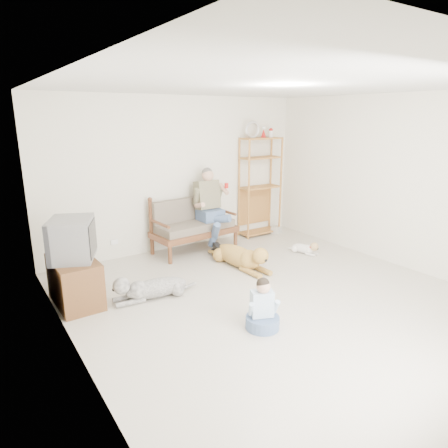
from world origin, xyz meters
TOP-DOWN VIEW (x-y plane):
  - floor at (0.00, 0.00)m, footprint 5.50×5.50m
  - ceiling at (0.00, 0.00)m, footprint 5.50×5.50m
  - wall_back at (0.00, 2.75)m, footprint 5.00×0.00m
  - wall_left at (-2.50, 0.00)m, footprint 0.00×5.50m
  - wall_right at (2.50, 0.00)m, footprint 0.00×5.50m
  - loveseat at (0.10, 2.44)m, footprint 1.55×0.83m
  - man at (0.37, 2.20)m, footprint 0.56×0.80m
  - etagere at (1.71, 2.55)m, footprint 0.87×0.38m
  - book_stack at (2.05, 2.41)m, footprint 0.25×0.21m
  - tv_stand at (-2.23, 1.40)m, footprint 0.52×0.91m
  - crt_tv at (-2.19, 1.42)m, footprint 0.71×0.77m
  - wall_outlet at (-1.25, 2.73)m, footprint 0.12×0.02m
  - golden_retriever at (0.31, 1.24)m, footprint 0.43×1.45m
  - shaggy_dog at (-1.38, 1.00)m, footprint 1.24×0.37m
  - terrier at (1.64, 1.13)m, footprint 0.28×0.62m
  - child at (-0.61, -0.43)m, footprint 0.39×0.39m

SIDE VIEW (x-z plane):
  - floor at x=0.00m, z-range 0.00..0.00m
  - book_stack at x=2.05m, z-range 0.00..0.13m
  - terrier at x=1.64m, z-range -0.02..0.22m
  - shaggy_dog at x=-1.38m, z-range -0.04..0.33m
  - golden_retriever at x=0.31m, z-range -0.04..0.40m
  - child at x=-0.61m, z-range -0.09..0.53m
  - wall_outlet at x=-1.25m, z-range 0.26..0.34m
  - tv_stand at x=-2.23m, z-range 0.00..0.60m
  - loveseat at x=0.10m, z-range 0.01..0.96m
  - man at x=0.37m, z-range 0.03..1.32m
  - crt_tv at x=-2.19m, z-range 0.60..1.12m
  - etagere at x=1.71m, z-range -0.13..2.13m
  - wall_left at x=-2.50m, z-range -1.40..4.10m
  - wall_right at x=2.50m, z-range -1.40..4.10m
  - wall_back at x=0.00m, z-range -1.15..3.85m
  - ceiling at x=0.00m, z-range 2.70..2.70m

